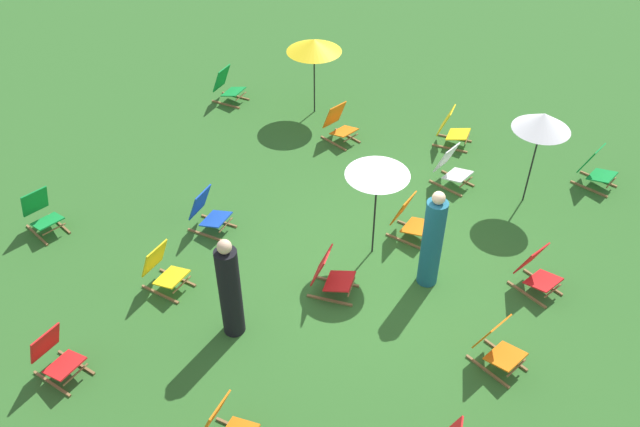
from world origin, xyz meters
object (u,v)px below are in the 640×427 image
(deckchair_0, at_px, (226,426))
(person_0, at_px, (230,290))
(deckchair_6, at_px, (537,271))
(deckchair_11, at_px, (330,275))
(deckchair_2, at_px, (163,269))
(deckchair_8, at_px, (55,356))
(deckchair_14, at_px, (208,212))
(deckchair_15, at_px, (452,129))
(umbrella_2, at_px, (314,45))
(deckchair_5, at_px, (228,86))
(umbrella_0, at_px, (543,122))
(person_1, at_px, (432,242))
(deckchair_1, at_px, (339,125))
(deckchair_4, at_px, (410,219))
(deckchair_7, at_px, (42,213))
(umbrella_1, at_px, (378,168))
(deckchair_12, at_px, (596,168))
(deckchair_10, at_px, (498,345))
(deckchair_9, at_px, (452,168))

(deckchair_0, xyz_separation_m, person_0, (1.54, 1.15, 0.49))
(deckchair_6, distance_m, deckchair_11, 3.33)
(deckchair_2, bearing_deg, deckchair_8, 175.38)
(deckchair_11, xyz_separation_m, deckchair_14, (0.12, 2.68, 0.00))
(deckchair_15, bearing_deg, person_0, 163.65)
(deckchair_15, relative_size, umbrella_2, 0.47)
(deckchair_5, bearing_deg, umbrella_0, -95.67)
(deckchair_11, bearing_deg, person_1, -64.77)
(deckchair_14, bearing_deg, person_1, -83.92)
(deckchair_1, distance_m, deckchair_8, 7.40)
(deckchair_4, distance_m, deckchair_15, 3.21)
(deckchair_1, height_order, umbrella_0, umbrella_0)
(deckchair_7, bearing_deg, umbrella_1, -51.98)
(person_0, bearing_deg, deckchair_12, -38.48)
(deckchair_12, bearing_deg, umbrella_2, 105.37)
(deckchair_12, xyz_separation_m, umbrella_2, (-0.71, 6.13, 1.27))
(umbrella_1, bearing_deg, deckchair_6, -75.26)
(deckchair_4, xyz_separation_m, deckchair_8, (-5.43, 2.79, 0.00))
(deckchair_7, xyz_separation_m, deckchair_14, (1.65, -2.47, 0.00))
(umbrella_1, bearing_deg, deckchair_11, 175.25)
(deckchair_5, bearing_deg, deckchair_0, -147.32)
(deckchair_7, distance_m, deckchair_15, 8.27)
(deckchair_5, relative_size, deckchair_7, 1.00)
(deckchair_4, height_order, person_0, person_0)
(deckchair_0, height_order, deckchair_14, same)
(deckchair_8, height_order, umbrella_1, umbrella_1)
(deckchair_2, distance_m, umbrella_1, 3.82)
(deckchair_4, xyz_separation_m, umbrella_1, (-0.73, 0.32, 1.42))
(deckchair_0, distance_m, deckchair_15, 8.14)
(deckchair_4, xyz_separation_m, deckchair_12, (3.37, -2.33, 0.00))
(umbrella_2, relative_size, person_1, 0.96)
(deckchair_2, xyz_separation_m, deckchair_5, (5.29, 3.04, 0.00))
(deckchair_10, distance_m, umbrella_1, 3.21)
(deckchair_9, xyz_separation_m, deckchair_10, (-3.66, -2.38, 0.00))
(deckchair_4, xyz_separation_m, person_1, (-0.86, -0.79, 0.50))
(deckchair_8, xyz_separation_m, deckchair_12, (8.79, -5.12, 0.00))
(deckchair_9, bearing_deg, deckchair_12, -48.49)
(deckchair_11, bearing_deg, umbrella_0, -40.62)
(deckchair_5, height_order, umbrella_1, umbrella_1)
(deckchair_0, relative_size, deckchair_1, 0.99)
(deckchair_15, bearing_deg, deckchair_9, -166.84)
(deckchair_4, xyz_separation_m, deckchair_6, (-0.04, -2.31, 0.00))
(umbrella_1, bearing_deg, deckchair_0, -176.54)
(deckchair_4, bearing_deg, deckchair_9, 1.19)
(deckchair_4, relative_size, deckchair_7, 1.00)
(deckchair_6, relative_size, umbrella_0, 0.45)
(deckchair_2, xyz_separation_m, umbrella_2, (5.98, 1.05, 1.27))
(deckchair_10, relative_size, umbrella_2, 0.48)
(deckchair_4, distance_m, umbrella_2, 4.81)
(deckchair_1, height_order, deckchair_7, same)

